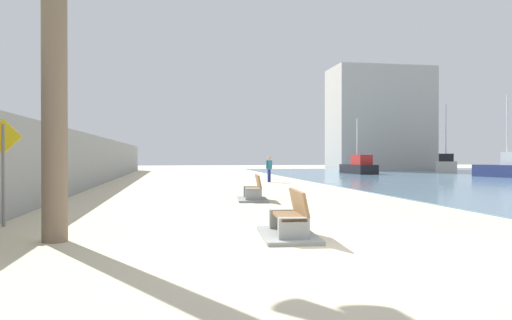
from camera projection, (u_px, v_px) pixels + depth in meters
The scene contains 9 objects.
ground_plane at pixel (226, 187), 25.98m from camera, with size 120.00×120.00×0.00m, color beige.
seawall at pixel (84, 161), 24.67m from camera, with size 0.80×64.00×2.83m, color gray.
bench_near at pixel (289, 226), 9.79m from camera, with size 1.26×2.18×0.98m.
bench_far at pixel (253, 194), 17.91m from camera, with size 1.30×2.20×0.98m.
person_walking at pixel (269, 167), 30.45m from camera, with size 0.46×0.34×1.67m.
boat_mid_bay at pixel (359, 167), 44.03m from camera, with size 2.03×4.82×5.21m.
boat_outer at pixel (446, 165), 50.55m from camera, with size 4.60×5.75×7.24m.
pedestrian_sign at pixel (3, 160), 11.21m from camera, with size 0.85×0.08×2.57m.
harbor_building at pixel (380, 119), 57.28m from camera, with size 12.00×6.00×12.36m, color #ADAAA3.
Camera 1 is at (-2.85, -7.86, 1.68)m, focal length 33.03 mm.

